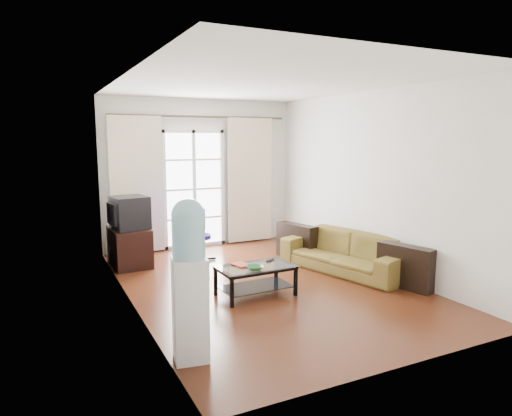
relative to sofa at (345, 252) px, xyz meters
The scene contains 20 objects.
floor 1.40m from the sofa, behind, with size 5.20×5.20×0.00m, color #582914.
ceiling 2.77m from the sofa, behind, with size 5.20×5.20×0.00m, color white.
wall_back 3.11m from the sofa, 117.84° to the left, with size 3.60×0.02×2.70m, color white.
wall_front 3.13m from the sofa, 117.58° to the right, with size 3.60×0.02×2.70m, color white.
wall_left 3.34m from the sofa, behind, with size 0.02×5.20×2.70m, color white.
wall_right 1.14m from the sofa, ahead, with size 0.02×5.20×2.70m, color white.
french_door 3.05m from the sofa, 120.93° to the left, with size 1.16×0.06×2.15m.
curtain_rod 3.52m from the sofa, 118.79° to the left, with size 0.04×0.04×3.30m, color #4C3F2D.
curtain_left 3.67m from the sofa, 136.14° to the left, with size 0.90×0.07×2.35m, color beige.
curtain_right 2.66m from the sofa, 99.57° to the left, with size 0.90×0.07×2.35m, color beige.
radiator 2.55m from the sofa, 102.82° to the left, with size 0.64×0.12×0.64m, color #9B9B9E.
sofa is the anchor object (origin of this frame).
coffee_table 1.73m from the sofa, 167.25° to the right, with size 0.98×0.58×0.39m.
bowl 1.85m from the sofa, 163.37° to the right, with size 0.25×0.25×0.05m, color #308539.
book 1.96m from the sofa, behind, with size 0.22×0.27×0.02m, color red.
remote 1.44m from the sofa, 169.79° to the right, with size 0.15×0.04×0.02m, color black.
tv_stand 3.35m from the sofa, 148.48° to the left, with size 0.55×0.82×0.60m, color black.
crt_tv 3.39m from the sofa, 148.77° to the left, with size 0.62×0.62×0.50m.
task_chair 2.37m from the sofa, 139.41° to the left, with size 0.61×0.61×0.83m.
water_cooler 3.43m from the sofa, 150.84° to the right, with size 0.35×0.35×1.47m.
Camera 1 is at (-2.79, -5.40, 1.98)m, focal length 32.00 mm.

